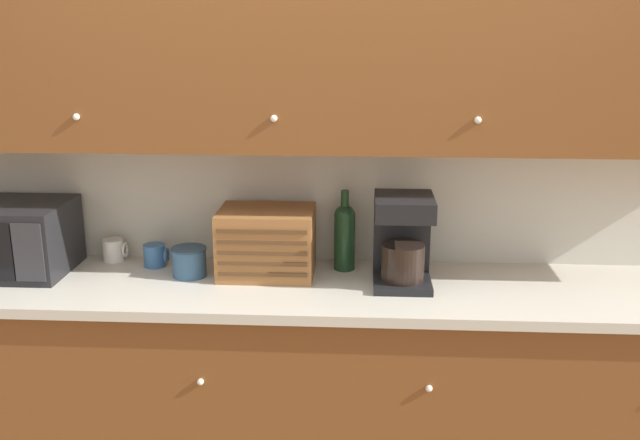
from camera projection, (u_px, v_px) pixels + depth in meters
The scene contains 11 objects.
wall_back at pixel (323, 171), 3.06m from camera, with size 5.78×0.06×2.60m.
counter_unit at pixel (319, 386), 2.96m from camera, with size 3.40×0.63×0.91m.
backsplash_panel at pixel (323, 201), 3.06m from camera, with size 3.38×0.01×0.53m.
upper_cabinets at pixel (365, 48), 2.70m from camera, with size 3.38×0.38×0.77m.
microwave at pixel (4, 238), 2.94m from camera, with size 0.53×0.38×0.29m.
mug_blue_second at pixel (114, 250), 3.10m from camera, with size 0.10×0.09×0.10m.
mug at pixel (155, 255), 3.03m from camera, with size 0.10×0.09×0.10m.
storage_canister at pixel (189, 262), 2.91m from camera, with size 0.14×0.14×0.12m.
bread_box at pixel (267, 242), 2.91m from camera, with size 0.38×0.30×0.27m.
wine_bottle at pixel (345, 234), 2.96m from camera, with size 0.09×0.09×0.34m.
coffee_maker at pixel (403, 239), 2.80m from camera, with size 0.23×0.26×0.36m.
Camera 1 is at (0.16, -2.96, 1.92)m, focal length 40.00 mm.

